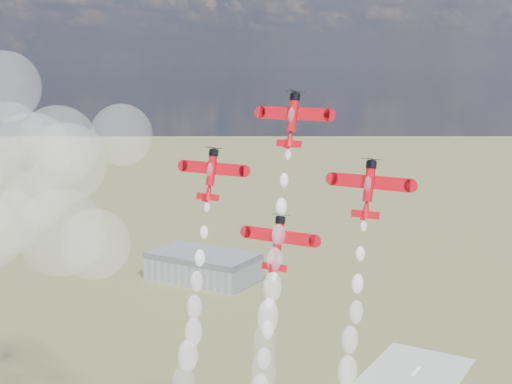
{
  "coord_description": "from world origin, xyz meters",
  "views": [
    {
      "loc": [
        65.98,
        -89.82,
        101.51
      ],
      "look_at": [
        1.94,
        20.29,
        78.41
      ],
      "focal_mm": 50.0,
      "sensor_mm": 36.0,
      "label": 1
    }
  ],
  "objects_px": {
    "plane_left": "(211,173)",
    "plane_right": "(369,188)",
    "hangar": "(203,266)",
    "plane_lead": "(292,118)",
    "plane_slot": "(278,242)"
  },
  "relations": [
    {
      "from": "plane_lead",
      "to": "plane_slot",
      "type": "height_order",
      "value": "plane_lead"
    },
    {
      "from": "plane_slot",
      "to": "plane_left",
      "type": "bearing_deg",
      "value": 170.53
    },
    {
      "from": "plane_lead",
      "to": "plane_left",
      "type": "distance_m",
      "value": 19.17
    },
    {
      "from": "plane_left",
      "to": "plane_right",
      "type": "relative_size",
      "value": 1.0
    },
    {
      "from": "hangar",
      "to": "plane_left",
      "type": "bearing_deg",
      "value": -54.91
    },
    {
      "from": "hangar",
      "to": "plane_slot",
      "type": "bearing_deg",
      "value": -51.77
    },
    {
      "from": "plane_lead",
      "to": "plane_right",
      "type": "bearing_deg",
      "value": -9.47
    },
    {
      "from": "plane_right",
      "to": "plane_slot",
      "type": "distance_m",
      "value": 19.17
    },
    {
      "from": "plane_lead",
      "to": "plane_slot",
      "type": "bearing_deg",
      "value": -90.0
    },
    {
      "from": "plane_left",
      "to": "plane_slot",
      "type": "bearing_deg",
      "value": -9.47
    },
    {
      "from": "hangar",
      "to": "plane_lead",
      "type": "height_order",
      "value": "plane_lead"
    },
    {
      "from": "plane_right",
      "to": "plane_slot",
      "type": "height_order",
      "value": "plane_right"
    },
    {
      "from": "plane_left",
      "to": "plane_right",
      "type": "distance_m",
      "value": 31.41
    },
    {
      "from": "plane_lead",
      "to": "plane_right",
      "type": "distance_m",
      "value": 19.17
    },
    {
      "from": "plane_left",
      "to": "plane_slot",
      "type": "distance_m",
      "value": 19.17
    }
  ]
}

